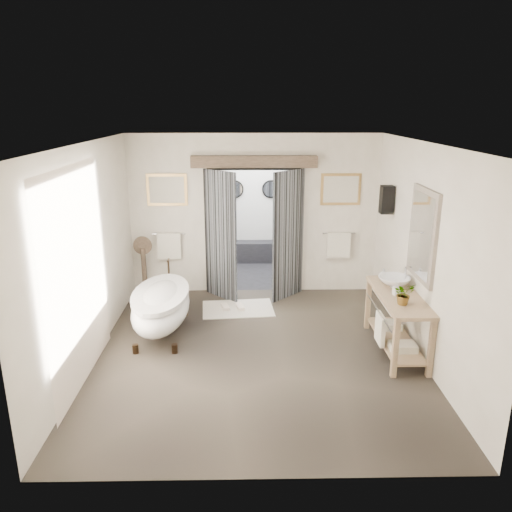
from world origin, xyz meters
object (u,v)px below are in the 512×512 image
(clawfoot_tub, at_px, (161,306))
(vanity, at_px, (396,318))
(rug, at_px, (238,309))
(basin, at_px, (394,282))

(clawfoot_tub, relative_size, vanity, 1.17)
(clawfoot_tub, distance_m, rug, 1.52)
(rug, distance_m, basin, 2.75)
(rug, bearing_deg, clawfoot_tub, -141.67)
(clawfoot_tub, height_order, basin, basin)
(rug, bearing_deg, vanity, -34.44)
(vanity, xyz_separation_m, rug, (-2.25, 1.54, -0.50))
(basin, bearing_deg, rug, 157.76)
(clawfoot_tub, height_order, vanity, clawfoot_tub)
(clawfoot_tub, relative_size, rug, 1.56)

